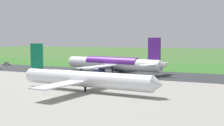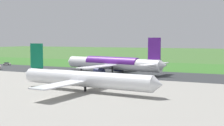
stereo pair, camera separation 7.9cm
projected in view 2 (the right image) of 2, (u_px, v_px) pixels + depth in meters
The scene contains 9 objects.
ground_plane at pixel (100, 72), 141.89m from camera, with size 800.00×800.00×0.00m, color #3D662D.
runway_asphalt at pixel (100, 72), 141.89m from camera, with size 600.00×30.54×0.06m, color #2D3033.
apron_concrete at pixel (33, 86), 100.08m from camera, with size 440.00×110.00×0.05m, color gray.
grass_verge_foreground at pixel (127, 67), 169.66m from camera, with size 600.00×80.00×0.04m, color #346B27.
airliner_main at pixel (113, 63), 138.79m from camera, with size 53.98×44.39×15.88m.
airliner_parked_mid at pixel (84, 79), 89.66m from camera, with size 47.33×38.72×13.81m.
service_car_followme at pixel (7, 64), 181.31m from camera, with size 4.56×3.13×1.62m.
no_stopping_sign at pixel (89, 63), 175.86m from camera, with size 0.60×0.10×2.87m.
traffic_cone_orange at pixel (86, 64), 183.75m from camera, with size 0.40×0.40×0.55m, color orange.
Camera 2 is at (-66.29, 124.72, 15.14)m, focal length 49.79 mm.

